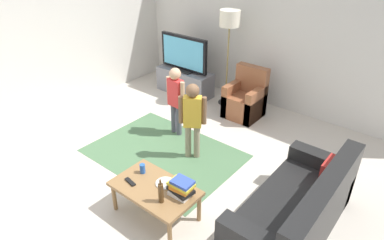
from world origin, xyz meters
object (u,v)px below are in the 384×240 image
child_near_tv (176,96)px  child_center (192,115)px  bottle (161,193)px  armchair (246,100)px  floor_lamp (229,24)px  coffee_table (155,191)px  plate (165,183)px  soda_can (143,169)px  tv_remote (130,182)px  couch (299,214)px  tv_stand (185,82)px  tv (184,54)px  book_stack (181,188)px

child_near_tv → child_center: (0.63, -0.35, 0.02)m
child_near_tv → bottle: bearing=-52.8°
armchair → floor_lamp: bearing=161.2°
coffee_table → plate: bearing=67.3°
soda_can → tv_remote: bearing=-84.8°
armchair → bottle: (0.72, -2.94, 0.25)m
couch → child_near_tv: (-2.46, 0.76, 0.40)m
tv_stand → couch: (3.38, -2.07, 0.05)m
tv_stand → couch: bearing=-31.5°
bottle → soda_can: size_ratio=2.49×
child_center → tv_stand: bearing=133.1°
tv_stand → child_center: child_center is taller
tv_stand → tv: tv is taller
coffee_table → tv_stand: bearing=124.6°
couch → child_center: 1.92m
armchair → couch: bearing=-46.9°
armchair → plate: (0.55, -2.70, 0.13)m
armchair → soda_can: 2.73m
couch → floor_lamp: floor_lamp is taller
couch → tv_remote: (-1.69, -0.91, 0.14)m
bottle → soda_can: bottle is taller
child_center → floor_lamp: bearing=109.4°
tv_stand → child_near_tv: child_near_tv is taller
tv → child_center: bearing=-46.6°
child_near_tv → plate: child_near_tv is taller
bottle → child_near_tv: bearing=127.2°
tv_stand → armchair: bearing=-1.5°
couch → plate: couch is taller
coffee_table → plate: plate is taller
bottle → plate: bottle is taller
couch → child_near_tv: 2.60m
tv_remote → soda_can: bearing=104.9°
coffee_table → book_stack: bearing=18.3°
couch → coffee_table: couch is taller
book_stack → tv_remote: size_ratio=1.77×
tv → couch: size_ratio=0.61×
tv → plate: tv is taller
floor_lamp → soda_can: (0.76, -2.91, -1.06)m
bottle → soda_can: 0.57m
couch → book_stack: 1.31m
tv → plate: 3.41m
bottle → book_stack: bearing=67.4°
tv_stand → plate: bearing=-53.6°
couch → child_near_tv: child_near_tv is taller
child_center → soda_can: child_center is taller
armchair → plate: armchair is taller
couch → tv: bearing=148.7°
tv_stand → coffee_table: tv_stand is taller
coffee_table → tv_remote: (-0.28, -0.12, 0.06)m
child_center → bottle: (0.64, -1.32, -0.16)m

